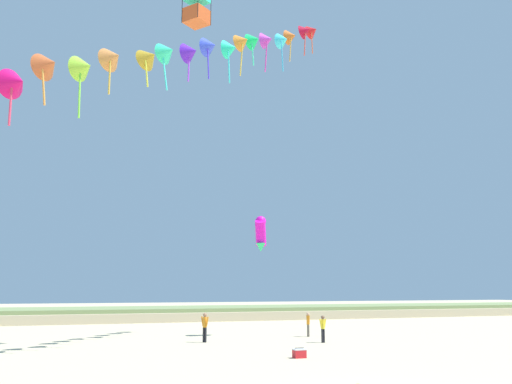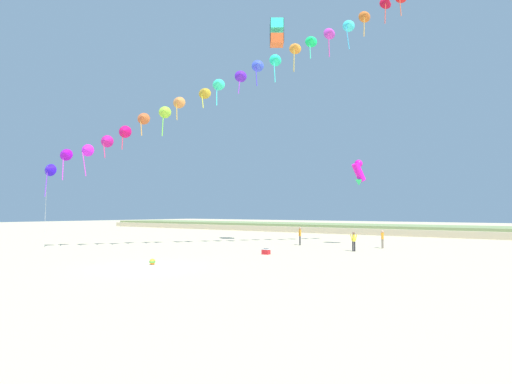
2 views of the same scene
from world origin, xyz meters
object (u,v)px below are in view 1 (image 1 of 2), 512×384
Objects in this scene: person_near_left at (308,323)px; large_kite_low_lead at (261,232)px; large_kite_mid_trail at (197,6)px; beach_cooler at (299,353)px; person_near_right at (205,325)px; person_mid_center at (323,327)px.

large_kite_low_lead is at bearing 149.15° from person_near_left.
large_kite_mid_trail is 21.85m from beach_cooler.
person_near_right is (-7.56, -1.41, 0.08)m from person_near_left.
large_kite_low_lead is (-1.82, 5.72, 6.20)m from person_mid_center.
large_kite_low_lead reaches higher than person_near_left.
person_near_left is at bearing 76.58° from person_mid_center.
person_near_left is at bearing 62.31° from beach_cooler.
large_kite_mid_trail is at bearing -125.96° from person_near_right.
person_near_right is 1.09× the size of person_mid_center.
person_mid_center is 0.65× the size of large_kite_mid_trail.
large_kite_mid_trail is at bearing 174.53° from person_mid_center.
large_kite_low_lead reaches higher than person_mid_center.
person_near_right is at bearing -169.44° from person_near_left.
person_near_right is 2.99× the size of beach_cooler.
person_near_left is 21.89m from large_kite_mid_trail.
person_near_right is at bearing 103.95° from beach_cooler.
person_near_left is 11.57m from beach_cooler.
person_mid_center is at bearing 54.52° from beach_cooler.
person_near_right is 9.12m from beach_cooler.
large_kite_low_lead is 1.03× the size of large_kite_mid_trail.
person_near_left reaches higher than person_mid_center.
beach_cooler is at bearing -76.05° from person_near_right.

